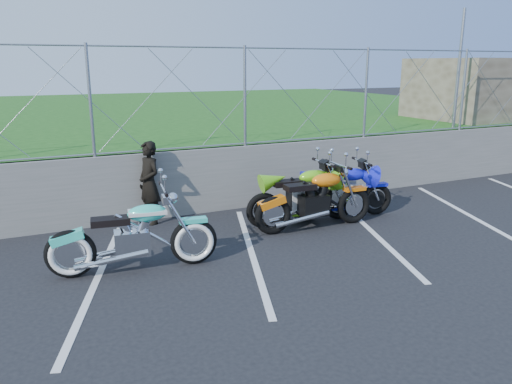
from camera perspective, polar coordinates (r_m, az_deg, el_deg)
name	(u,v)px	position (r m, az deg, el deg)	size (l,w,h in m)	color
ground	(280,275)	(7.27, 2.78, -9.48)	(90.00, 90.00, 0.00)	black
retaining_wall	(200,181)	(10.14, -6.41, 1.28)	(30.00, 0.22, 1.30)	#62615D
grass_field	(114,126)	(19.75, -15.87, 7.25)	(30.00, 20.00, 1.30)	#1B4C14
stone_building	(494,88)	(17.76, 25.60, 10.68)	(5.00, 3.00, 1.80)	brown
chain_link_fence	(198,98)	(9.90, -6.68, 10.62)	(28.00, 0.03, 2.00)	gray
sign_pole	(459,69)	(14.21, 22.15, 12.85)	(0.08, 0.08, 3.00)	gray
parking_lines	(315,241)	(8.63, 6.77, -5.59)	(18.29, 4.31, 0.01)	silver
cruiser_turquoise	(136,239)	(7.46, -13.58, -5.20)	(2.45, 0.77, 1.22)	black
naked_orange	(316,202)	(9.16, 6.92, -1.12)	(2.37, 0.81, 1.18)	black
sportbike_green	(304,198)	(9.44, 5.49, -0.63)	(2.24, 0.80, 1.16)	black
sportbike_blue	(343,193)	(9.91, 9.89, -0.16)	(2.13, 0.76, 1.12)	black
person_standing	(149,183)	(9.54, -12.11, 1.03)	(0.57, 0.38, 1.57)	black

